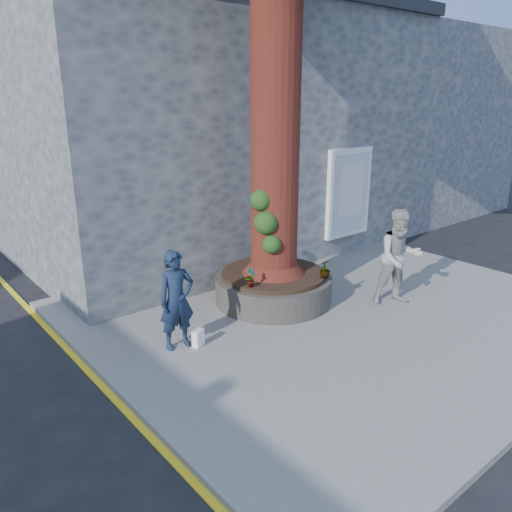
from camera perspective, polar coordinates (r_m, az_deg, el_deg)
ground at (r=8.29m, az=7.08°, el=-11.38°), size 120.00×120.00×0.00m
pavement at (r=9.86m, az=8.92°, el=-6.08°), size 9.00×8.00×0.12m
yellow_line at (r=7.50m, az=-15.96°, el=-15.43°), size 0.10×30.00×0.01m
stone_shop at (r=14.42m, az=-6.80°, el=14.36°), size 10.30×8.30×6.30m
neighbour_shop at (r=19.94m, az=13.51°, el=14.53°), size 6.00×8.00×6.00m
planter at (r=9.91m, az=1.99°, el=-3.52°), size 2.30×2.30×0.60m
man at (r=8.04m, az=-9.06°, el=-5.00°), size 0.64×0.46×1.63m
woman at (r=9.96m, az=16.05°, el=-0.15°), size 1.15×1.07×1.88m
shopping_bag at (r=8.29m, az=-6.63°, el=-9.31°), size 0.23×0.18×0.28m
plant_a at (r=8.98m, az=-0.62°, el=-2.44°), size 0.22×0.16×0.38m
plant_b at (r=10.88m, az=2.41°, el=1.25°), size 0.27×0.27×0.39m
plant_c at (r=9.54m, az=7.89°, el=-1.45°), size 0.20×0.20×0.35m
plant_d at (r=9.59m, az=3.13°, el=-1.31°), size 0.38×0.37×0.32m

